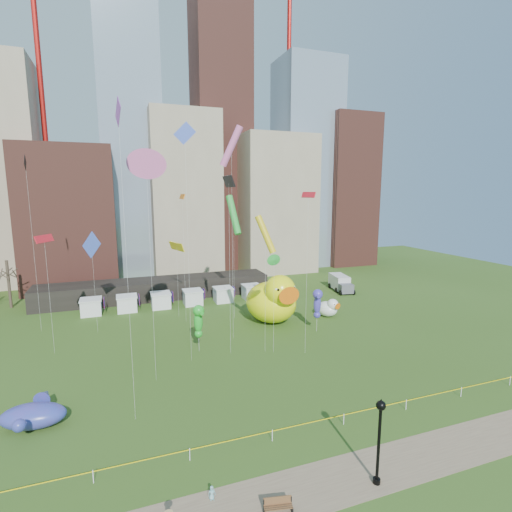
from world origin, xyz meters
name	(u,v)px	position (x,y,z in m)	size (l,w,h in m)	color
ground	(272,441)	(0.00, 0.00, 0.00)	(160.00, 160.00, 0.00)	#345119
footpath	(303,491)	(0.00, -5.00, 0.01)	(70.00, 4.00, 0.02)	brown
skyline	(174,175)	(2.25, 61.06, 21.44)	(101.00, 23.00, 68.00)	brown
crane_left	(42,36)	(-21.11, 64.00, 46.90)	(23.00, 1.00, 76.00)	red
crane_right	(292,66)	(30.89, 64.00, 46.90)	(23.00, 1.00, 76.00)	red
pavilion	(157,289)	(-4.00, 42.00, 1.60)	(38.00, 6.00, 3.20)	black
vendor_tents	(193,298)	(1.02, 36.00, 1.11)	(33.24, 2.80, 2.40)	white
caution_tape	(272,433)	(0.00, 0.00, 0.68)	(50.00, 0.06, 0.90)	white
big_duck	(273,300)	(9.79, 23.76, 3.25)	(7.60, 9.59, 7.08)	#FBFE0C
small_duck	(328,308)	(18.33, 23.42, 1.27)	(3.59, 3.96, 2.76)	white
seahorse_green	(198,319)	(-1.74, 17.68, 3.84)	(1.49, 1.76, 5.42)	silver
seahorse_purple	(318,301)	(13.85, 18.58, 4.05)	(1.66, 1.86, 5.63)	silver
whale_inflatable	(34,414)	(-16.57, 7.99, 0.97)	(5.16, 6.21, 2.12)	#4A3899
park_bench	(278,505)	(-2.08, -5.92, 0.46)	(1.70, 0.85, 0.83)	brown
lamppost	(379,433)	(4.54, -6.00, 3.47)	(0.59, 0.59, 5.69)	black
box_truck	(340,283)	(27.99, 35.63, 1.43)	(3.52, 6.85, 2.78)	silver
toddler	(212,493)	(-5.38, -3.77, 0.45)	(0.30, 0.22, 0.87)	silver
kite_0	(308,197)	(9.30, 13.02, 17.29)	(0.78, 1.97, 17.86)	silver
kite_1	(146,164)	(-7.03, 12.31, 20.26)	(2.51, 1.47, 21.60)	silver
kite_2	(26,171)	(-19.80, 31.08, 20.42)	(0.13, 1.97, 22.33)	silver
kite_3	(234,215)	(5.41, 27.52, 14.71)	(1.67, 3.34, 17.45)	silver
kite_4	(177,247)	(-2.00, 31.07, 10.21)	(1.73, 4.01, 10.84)	silver
kite_5	(92,246)	(-12.86, 27.93, 11.27)	(2.32, 2.59, 13.08)	silver
kite_6	(182,198)	(-1.40, 28.39, 17.03)	(0.49, 2.22, 17.58)	silver
kite_7	(119,127)	(-9.22, 6.23, 22.34)	(0.37, 2.01, 24.40)	silver
kite_8	(44,239)	(-17.16, 22.69, 12.84)	(1.61, 2.49, 13.32)	silver
kite_9	(231,146)	(3.03, 20.11, 22.97)	(2.85, 1.84, 25.35)	silver
kite_10	(229,182)	(1.46, 15.89, 18.86)	(0.75, 4.00, 19.54)	silver
kite_11	(274,261)	(6.09, 14.53, 10.50)	(1.22, 0.50, 11.17)	silver
kite_12	(265,234)	(5.27, 15.04, 13.33)	(2.27, 2.21, 15.43)	silver
kite_13	(185,143)	(-3.01, 15.61, 22.62)	(2.21, 0.23, 24.63)	silver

